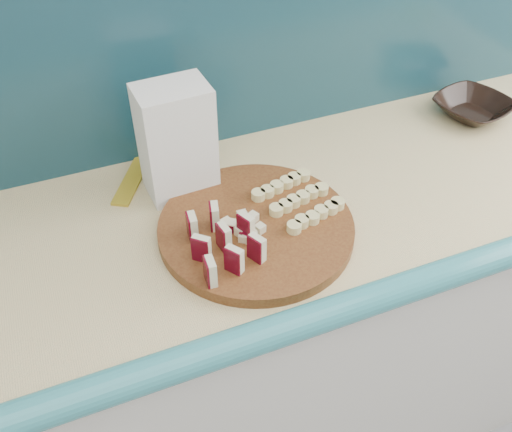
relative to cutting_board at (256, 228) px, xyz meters
name	(u,v)px	position (x,y,z in m)	size (l,w,h in m)	color
kitchen_counter	(225,350)	(-0.06, 0.06, -0.47)	(2.20, 0.63, 0.91)	silver
backsplash	(167,50)	(-0.06, 0.35, 0.24)	(2.20, 0.02, 0.50)	teal
cutting_board	(256,228)	(0.00, 0.00, 0.00)	(0.39, 0.39, 0.02)	#49220F
apple_wedges	(222,241)	(-0.09, -0.05, 0.04)	(0.13, 0.17, 0.05)	beige
apple_chunks	(246,225)	(-0.02, -0.01, 0.02)	(0.06, 0.06, 0.02)	beige
banana_slices	(299,200)	(0.11, 0.03, 0.02)	(0.17, 0.17, 0.02)	#D6CA82
brown_bowl	(472,108)	(0.68, 0.20, 0.01)	(0.18, 0.18, 0.05)	black
flour_bag	(177,141)	(-0.10, 0.19, 0.11)	(0.15, 0.10, 0.25)	silver
banana_peel	(159,172)	(-0.13, 0.26, -0.01)	(0.25, 0.21, 0.01)	gold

